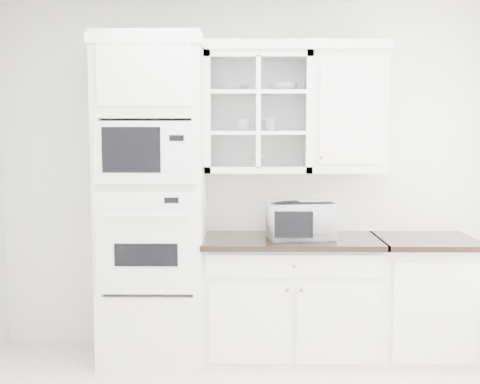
{
  "coord_description": "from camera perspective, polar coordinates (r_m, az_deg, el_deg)",
  "views": [
    {
      "loc": [
        -0.05,
        -3.01,
        1.7
      ],
      "look_at": [
        -0.1,
        1.05,
        1.3
      ],
      "focal_mm": 45.0,
      "sensor_mm": 36.0,
      "label": 1
    }
  ],
  "objects": [
    {
      "name": "bowl_b",
      "position": [
        4.62,
        4.11,
        9.88
      ],
      "size": [
        0.22,
        0.22,
        0.06
      ],
      "primitive_type": "imported",
      "rotation": [
        0.0,
        0.0,
        0.08
      ],
      "color": "white",
      "rests_on": "upper_cabinet_glass"
    },
    {
      "name": "crown_molding",
      "position": [
        4.61,
        0.4,
        13.56
      ],
      "size": [
        2.14,
        0.38,
        0.07
      ],
      "primitive_type": "cube",
      "color": "white",
      "rests_on": "room_shell"
    },
    {
      "name": "extra_base_cabinet",
      "position": [
        4.81,
        16.97,
        -9.51
      ],
      "size": [
        0.72,
        0.67,
        0.92
      ],
      "color": "white",
      "rests_on": "ground"
    },
    {
      "name": "countertop_microwave",
      "position": [
        4.48,
        5.71,
        -2.66
      ],
      "size": [
        0.52,
        0.45,
        0.27
      ],
      "primitive_type": "imported",
      "rotation": [
        0.0,
        0.0,
        3.28
      ],
      "color": "white",
      "rests_on": "base_cabinet_run"
    },
    {
      "name": "upper_cabinet_glass",
      "position": [
        4.59,
        1.72,
        7.51
      ],
      "size": [
        0.8,
        0.33,
        0.9
      ],
      "color": "white",
      "rests_on": "room_shell"
    },
    {
      "name": "room_shell",
      "position": [
        3.44,
        1.55,
        6.94
      ],
      "size": [
        4.0,
        3.5,
        2.7
      ],
      "color": "white",
      "rests_on": "ground"
    },
    {
      "name": "cup_a",
      "position": [
        4.59,
        0.25,
        6.35
      ],
      "size": [
        0.15,
        0.15,
        0.09
      ],
      "primitive_type": "imported",
      "rotation": [
        0.0,
        0.0,
        0.33
      ],
      "color": "white",
      "rests_on": "upper_cabinet_glass"
    },
    {
      "name": "bowl_a",
      "position": [
        4.62,
        -0.64,
        9.83
      ],
      "size": [
        0.28,
        0.28,
        0.05
      ],
      "primitive_type": "imported",
      "rotation": [
        0.0,
        0.0,
        -0.31
      ],
      "color": "white",
      "rests_on": "upper_cabinet_glass"
    },
    {
      "name": "upper_cabinet_solid",
      "position": [
        4.65,
        10.12,
        7.4
      ],
      "size": [
        0.55,
        0.33,
        0.9
      ],
      "primitive_type": "cube",
      "color": "white",
      "rests_on": "room_shell"
    },
    {
      "name": "cup_b",
      "position": [
        4.6,
        2.88,
        6.42
      ],
      "size": [
        0.12,
        0.12,
        0.11
      ],
      "primitive_type": "imported",
      "rotation": [
        0.0,
        0.0,
        0.03
      ],
      "color": "white",
      "rests_on": "upper_cabinet_glass"
    },
    {
      "name": "oven_column",
      "position": [
        4.51,
        -8.24,
        -0.8
      ],
      "size": [
        0.76,
        0.68,
        2.4
      ],
      "color": "white",
      "rests_on": "ground"
    },
    {
      "name": "base_cabinet_run",
      "position": [
        4.64,
        4.83,
        -9.87
      ],
      "size": [
        1.32,
        0.67,
        0.92
      ],
      "color": "white",
      "rests_on": "ground"
    }
  ]
}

